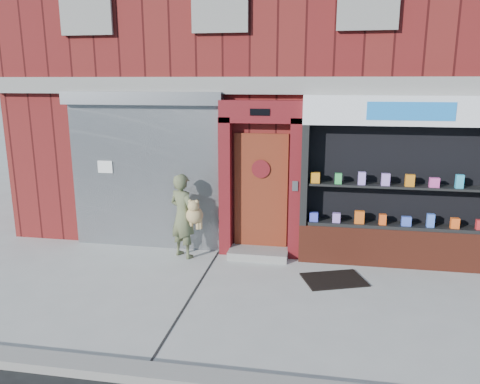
# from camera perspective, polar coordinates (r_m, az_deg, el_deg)

# --- Properties ---
(ground) EXTENTS (80.00, 80.00, 0.00)m
(ground) POSITION_cam_1_polar(r_m,az_deg,el_deg) (7.26, 6.41, -13.14)
(ground) COLOR #9E9E99
(ground) RESTS_ON ground
(building) EXTENTS (12.00, 8.16, 8.00)m
(building) POSITION_cam_1_polar(r_m,az_deg,el_deg) (12.51, 8.77, 16.79)
(building) COLOR #5F1515
(building) RESTS_ON ground
(shutter_bay) EXTENTS (3.10, 0.30, 3.04)m
(shutter_bay) POSITION_cam_1_polar(r_m,az_deg,el_deg) (9.18, -11.53, 3.65)
(shutter_bay) COLOR gray
(shutter_bay) RESTS_ON ground
(red_door_bay) EXTENTS (1.52, 0.58, 2.90)m
(red_door_bay) POSITION_cam_1_polar(r_m,az_deg,el_deg) (8.61, 2.49, 1.49)
(red_door_bay) COLOR #590F14
(red_door_bay) RESTS_ON ground
(pharmacy_bay) EXTENTS (3.50, 0.41, 3.00)m
(pharmacy_bay) POSITION_cam_1_polar(r_m,az_deg,el_deg) (8.63, 19.11, 0.20)
(pharmacy_bay) COLOR maroon
(pharmacy_bay) RESTS_ON ground
(woman) EXTENTS (0.75, 0.61, 1.59)m
(woman) POSITION_cam_1_polar(r_m,az_deg,el_deg) (8.72, -6.84, -2.87)
(woman) COLOR #575E3E
(woman) RESTS_ON ground
(doormat) EXTENTS (1.16, 0.98, 0.02)m
(doormat) POSITION_cam_1_polar(r_m,az_deg,el_deg) (8.06, 11.37, -10.43)
(doormat) COLOR black
(doormat) RESTS_ON ground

